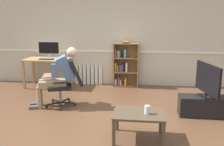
{
  "coord_description": "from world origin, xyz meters",
  "views": [
    {
      "loc": [
        0.73,
        -4.04,
        1.78
      ],
      "look_at": [
        0.15,
        0.85,
        0.7
      ],
      "focal_mm": 39.57,
      "sensor_mm": 36.0,
      "label": 1
    }
  ],
  "objects_px": {
    "computer_desk": "(48,63)",
    "tv_screen": "(208,80)",
    "radiator": "(89,74)",
    "office_chair": "(67,81)",
    "keyboard": "(46,59)",
    "computer_mouse": "(56,59)",
    "bookshelf": "(124,65)",
    "person_seated": "(58,75)",
    "imac_monitor": "(49,48)",
    "coffee_table": "(139,116)",
    "tv_stand": "(205,106)",
    "drinking_glass": "(147,110)"
  },
  "relations": [
    {
      "from": "bookshelf",
      "to": "drinking_glass",
      "type": "bearing_deg",
      "value": -79.91
    },
    {
      "from": "imac_monitor",
      "to": "computer_mouse",
      "type": "relative_size",
      "value": 5.9
    },
    {
      "from": "radiator",
      "to": "tv_stand",
      "type": "relative_size",
      "value": 0.78
    },
    {
      "from": "imac_monitor",
      "to": "person_seated",
      "type": "distance_m",
      "value": 1.72
    },
    {
      "from": "computer_desk",
      "to": "computer_mouse",
      "type": "xyz_separation_m",
      "value": [
        0.27,
        -0.12,
        0.12
      ]
    },
    {
      "from": "computer_mouse",
      "to": "tv_stand",
      "type": "xyz_separation_m",
      "value": [
        3.39,
        -1.53,
        -0.59
      ]
    },
    {
      "from": "tv_screen",
      "to": "drinking_glass",
      "type": "distance_m",
      "value": 1.58
    },
    {
      "from": "office_chair",
      "to": "bookshelf",
      "type": "bearing_deg",
      "value": 128.77
    },
    {
      "from": "person_seated",
      "to": "tv_screen",
      "type": "height_order",
      "value": "person_seated"
    },
    {
      "from": "computer_mouse",
      "to": "person_seated",
      "type": "relative_size",
      "value": 0.08
    },
    {
      "from": "imac_monitor",
      "to": "office_chair",
      "type": "relative_size",
      "value": 0.6
    },
    {
      "from": "computer_desk",
      "to": "office_chair",
      "type": "distance_m",
      "value": 1.67
    },
    {
      "from": "computer_desk",
      "to": "person_seated",
      "type": "relative_size",
      "value": 0.97
    },
    {
      "from": "keyboard",
      "to": "computer_mouse",
      "type": "height_order",
      "value": "computer_mouse"
    },
    {
      "from": "office_chair",
      "to": "coffee_table",
      "type": "xyz_separation_m",
      "value": [
        1.5,
        -1.34,
        -0.16
      ]
    },
    {
      "from": "tv_screen",
      "to": "coffee_table",
      "type": "relative_size",
      "value": 1.16
    },
    {
      "from": "computer_desk",
      "to": "office_chair",
      "type": "relative_size",
      "value": 1.21
    },
    {
      "from": "keyboard",
      "to": "imac_monitor",
      "type": "bearing_deg",
      "value": 89.57
    },
    {
      "from": "tv_stand",
      "to": "drinking_glass",
      "type": "bearing_deg",
      "value": -135.09
    },
    {
      "from": "office_chair",
      "to": "coffee_table",
      "type": "distance_m",
      "value": 2.02
    },
    {
      "from": "radiator",
      "to": "coffee_table",
      "type": "distance_m",
      "value": 3.42
    },
    {
      "from": "computer_desk",
      "to": "keyboard",
      "type": "distance_m",
      "value": 0.18
    },
    {
      "from": "computer_desk",
      "to": "bookshelf",
      "type": "bearing_deg",
      "value": 8.3
    },
    {
      "from": "bookshelf",
      "to": "imac_monitor",
      "type": "bearing_deg",
      "value": -173.81
    },
    {
      "from": "keyboard",
      "to": "bookshelf",
      "type": "distance_m",
      "value": 2.05
    },
    {
      "from": "imac_monitor",
      "to": "keyboard",
      "type": "distance_m",
      "value": 0.33
    },
    {
      "from": "bookshelf",
      "to": "drinking_glass",
      "type": "distance_m",
      "value": 3.1
    },
    {
      "from": "computer_desk",
      "to": "imac_monitor",
      "type": "distance_m",
      "value": 0.38
    },
    {
      "from": "bookshelf",
      "to": "tv_stand",
      "type": "relative_size",
      "value": 1.26
    },
    {
      "from": "bookshelf",
      "to": "radiator",
      "type": "bearing_deg",
      "value": 174.53
    },
    {
      "from": "keyboard",
      "to": "person_seated",
      "type": "height_order",
      "value": "person_seated"
    },
    {
      "from": "office_chair",
      "to": "person_seated",
      "type": "height_order",
      "value": "person_seated"
    },
    {
      "from": "bookshelf",
      "to": "drinking_glass",
      "type": "height_order",
      "value": "bookshelf"
    },
    {
      "from": "tv_stand",
      "to": "tv_screen",
      "type": "distance_m",
      "value": 0.51
    },
    {
      "from": "computer_desk",
      "to": "keyboard",
      "type": "height_order",
      "value": "keyboard"
    },
    {
      "from": "person_seated",
      "to": "coffee_table",
      "type": "bearing_deg",
      "value": 34.02
    },
    {
      "from": "keyboard",
      "to": "radiator",
      "type": "height_order",
      "value": "keyboard"
    },
    {
      "from": "computer_desk",
      "to": "radiator",
      "type": "xyz_separation_m",
      "value": [
        1.01,
        0.39,
        -0.38
      ]
    },
    {
      "from": "computer_desk",
      "to": "tv_screen",
      "type": "relative_size",
      "value": 1.36
    },
    {
      "from": "office_chair",
      "to": "drinking_glass",
      "type": "height_order",
      "value": "office_chair"
    },
    {
      "from": "tv_stand",
      "to": "tv_screen",
      "type": "bearing_deg",
      "value": 12.22
    },
    {
      "from": "bookshelf",
      "to": "office_chair",
      "type": "bearing_deg",
      "value": -122.87
    },
    {
      "from": "tv_stand",
      "to": "computer_mouse",
      "type": "bearing_deg",
      "value": 155.75
    },
    {
      "from": "computer_desk",
      "to": "coffee_table",
      "type": "xyz_separation_m",
      "value": [
        2.44,
        -2.72,
        -0.28
      ]
    },
    {
      "from": "office_chair",
      "to": "tv_stand",
      "type": "relative_size",
      "value": 1.01
    },
    {
      "from": "bookshelf",
      "to": "tv_stand",
      "type": "bearing_deg",
      "value": -49.63
    },
    {
      "from": "radiator",
      "to": "drinking_glass",
      "type": "height_order",
      "value": "drinking_glass"
    },
    {
      "from": "radiator",
      "to": "person_seated",
      "type": "xyz_separation_m",
      "value": [
        -0.24,
        -1.82,
        0.38
      ]
    },
    {
      "from": "imac_monitor",
      "to": "tv_stand",
      "type": "xyz_separation_m",
      "value": [
        3.64,
        -1.73,
        -0.83
      ]
    },
    {
      "from": "imac_monitor",
      "to": "person_seated",
      "type": "bearing_deg",
      "value": -63.62
    }
  ]
}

